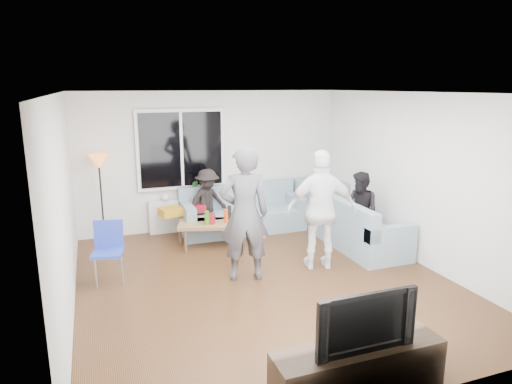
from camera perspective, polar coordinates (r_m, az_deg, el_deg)
name	(u,v)px	position (r m, az deg, el deg)	size (l,w,h in m)	color
floor	(264,282)	(6.55, 1.00, -11.23)	(5.00, 5.50, 0.04)	#56351C
ceiling	(265,91)	(5.97, 1.10, 12.53)	(5.00, 5.50, 0.04)	white
wall_back	(212,160)	(8.72, -5.53, 3.97)	(5.00, 0.04, 2.60)	silver
wall_front	(390,266)	(3.79, 16.46, -8.88)	(5.00, 0.04, 2.60)	silver
wall_left	(62,208)	(5.75, -23.12, -1.87)	(0.04, 5.50, 2.60)	silver
wall_right	(417,179)	(7.40, 19.59, 1.60)	(0.04, 5.50, 2.60)	silver
window_frame	(181,149)	(8.48, -9.37, 5.30)	(1.62, 0.06, 1.47)	white
window_glass	(182,150)	(8.44, -9.32, 5.27)	(1.50, 0.02, 1.35)	black
window_mullion	(182,150)	(8.43, -9.30, 5.26)	(0.05, 0.03, 1.35)	white
radiator	(184,215)	(8.69, -9.01, -2.85)	(1.30, 0.12, 0.62)	silver
potted_plant	(193,189)	(8.58, -7.86, 0.31)	(0.19, 0.15, 0.35)	#2A6A2B
vase	(165,197)	(8.51, -11.34, -0.59)	(0.15, 0.15, 0.16)	silver
sofa_back_section	(243,209)	(8.56, -1.67, -2.15)	(2.30, 0.85, 0.85)	gray
sofa_right_section	(358,222)	(7.94, 12.67, -3.71)	(0.85, 2.00, 0.85)	gray
sofa_corner	(320,202)	(9.18, 7.99, -1.21)	(0.85, 0.85, 0.85)	gray
cushion_yellow	(171,212)	(8.21, -10.63, -2.43)	(0.38, 0.32, 0.14)	#C1891C
cushion_red	(195,208)	(8.36, -7.65, -2.02)	(0.36, 0.30, 0.13)	maroon
coffee_table	(211,233)	(7.93, -5.62, -5.17)	(1.10, 0.60, 0.40)	#A17A4E
pitcher	(210,219)	(7.77, -5.75, -3.34)	(0.17, 0.17, 0.17)	maroon
side_chair	(108,254)	(6.65, -18.11, -7.35)	(0.40, 0.40, 0.86)	#273CAC
floor_lamp	(102,200)	(8.19, -18.78, -0.99)	(0.32, 0.32, 1.56)	orange
player_left	(244,214)	(6.30, -1.46, -2.78)	(0.70, 0.46, 1.91)	#4A494E
player_right	(321,210)	(6.78, 8.21, -2.28)	(1.05, 0.44, 1.79)	white
spectator_right	(361,210)	(7.83, 12.99, -2.26)	(0.63, 0.49, 1.30)	black
spectator_back	(208,202)	(8.36, -6.09, -1.26)	(0.79, 0.45, 1.22)	black
tv_console	(358,369)	(4.46, 12.68, -20.80)	(1.60, 0.40, 0.44)	#35271A
television	(361,318)	(4.20, 13.03, -15.17)	(0.96, 0.13, 0.55)	black
bottle_b	(207,218)	(7.69, -6.17, -3.25)	(0.08, 0.08, 0.24)	#43931A
bottle_d	(226,216)	(7.78, -3.77, -3.03)	(0.07, 0.07, 0.24)	#E84C14
bottle_e	(229,212)	(8.00, -3.36, -2.56)	(0.07, 0.07, 0.24)	black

